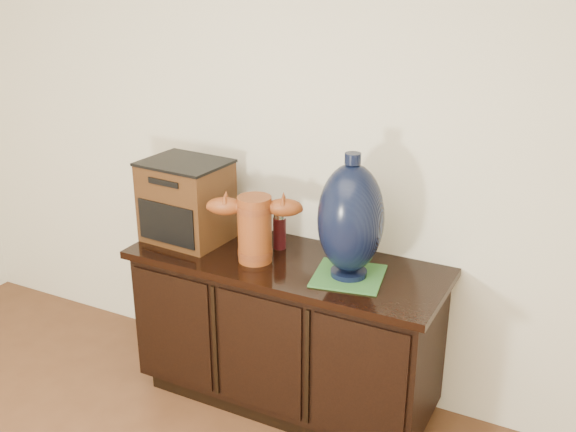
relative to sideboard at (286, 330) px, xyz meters
The scene contains 6 objects.
sideboard is the anchor object (origin of this frame).
terracotta_vessel 0.56m from the sideboard, 150.04° to the right, with size 0.42×0.24×0.30m.
tv_radio 0.78m from the sideboard, behind, with size 0.41×0.34×0.39m.
green_mat 0.49m from the sideboard, ahead, with size 0.29×0.29×0.01m, color #336F32.
lamp_base 0.71m from the sideboard, ahead, with size 0.33×0.33×0.54m.
spray_can 0.48m from the sideboard, 130.05° to the left, with size 0.06×0.06×0.18m.
Camera 1 is at (1.28, -0.23, 2.05)m, focal length 42.00 mm.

